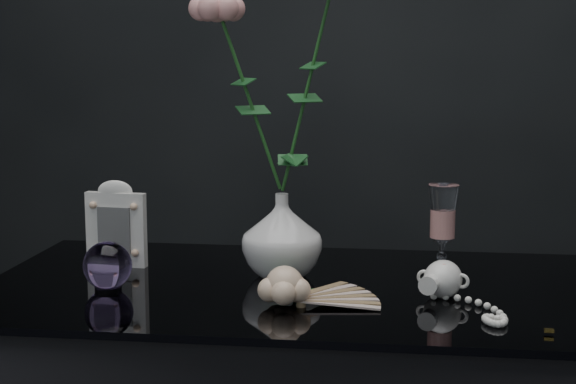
% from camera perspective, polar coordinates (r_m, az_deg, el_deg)
% --- Properties ---
extents(vase, '(0.15, 0.15, 0.15)m').
position_cam_1_polar(vase, '(1.53, -0.40, -2.81)').
color(vase, white).
rests_on(vase, table).
extents(wine_glass, '(0.07, 0.07, 0.17)m').
position_cam_1_polar(wine_glass, '(1.49, 9.95, -2.75)').
color(wine_glass, white).
rests_on(wine_glass, table).
extents(picture_frame, '(0.13, 0.10, 0.16)m').
position_cam_1_polar(picture_frame, '(1.63, -11.05, -2.00)').
color(picture_frame, white).
rests_on(picture_frame, table).
extents(paperweight, '(0.08, 0.08, 0.08)m').
position_cam_1_polar(paperweight, '(1.48, -11.59, -4.67)').
color(paperweight, '#AB85D8').
rests_on(paperweight, table).
extents(paper_fan, '(0.30, 0.27, 0.03)m').
position_cam_1_polar(paper_fan, '(1.36, 0.86, -6.91)').
color(paper_fan, beige).
rests_on(paper_fan, table).
extents(loose_rose, '(0.18, 0.21, 0.06)m').
position_cam_1_polar(loose_rose, '(1.36, -0.23, -6.07)').
color(loose_rose, '#FFCAA4').
rests_on(loose_rose, table).
extents(pearl_jar, '(0.26, 0.27, 0.06)m').
position_cam_1_polar(pearl_jar, '(1.43, 9.98, -5.46)').
color(pearl_jar, white).
rests_on(pearl_jar, table).
extents(roses, '(0.28, 0.12, 0.45)m').
position_cam_1_polar(roses, '(1.50, -0.36, 8.01)').
color(roses, pink).
rests_on(roses, vase).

